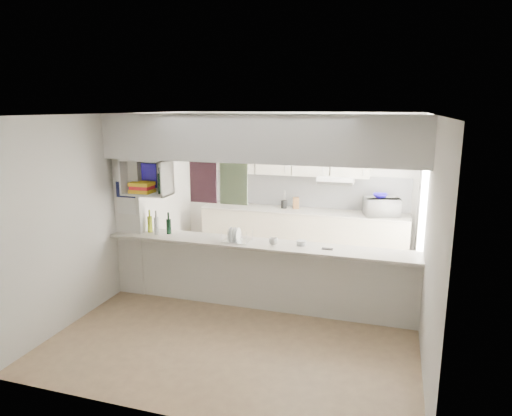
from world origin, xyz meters
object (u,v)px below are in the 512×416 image
at_px(microwave, 382,207).
at_px(dish_rack, 237,236).
at_px(bowl, 380,196).
at_px(wine_bottles, 153,225).

height_order(microwave, dish_rack, microwave).
bearing_deg(bowl, wine_bottles, -145.65).
distance_m(microwave, bowl, 0.19).
relative_size(microwave, bowl, 2.21).
relative_size(bowl, wine_bottles, 0.48).
bearing_deg(microwave, bowl, -23.69).
height_order(microwave, bowl, bowl).
bearing_deg(bowl, microwave, -7.22).
distance_m(dish_rack, wine_bottles, 1.27).
xyz_separation_m(bowl, wine_bottles, (-3.04, -2.08, -0.21)).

